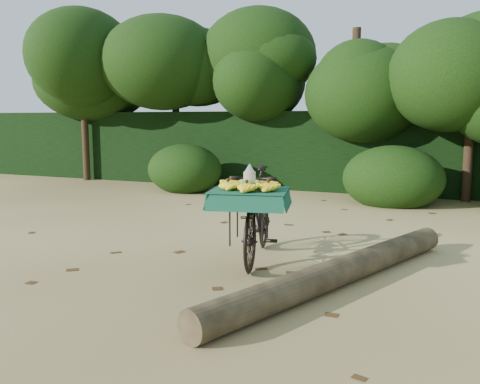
% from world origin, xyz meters
% --- Properties ---
extents(ground, '(80.00, 80.00, 0.00)m').
position_xyz_m(ground, '(0.00, 0.00, 0.00)').
color(ground, tan).
rests_on(ground, ground).
extents(vendor_bicycle, '(1.03, 1.91, 1.09)m').
position_xyz_m(vendor_bicycle, '(0.52, -0.31, 0.56)').
color(vendor_bicycle, black).
rests_on(vendor_bicycle, ground).
extents(fallen_log, '(1.68, 3.69, 0.28)m').
position_xyz_m(fallen_log, '(1.60, -0.80, 0.14)').
color(fallen_log, brown).
rests_on(fallen_log, ground).
extents(hedge_backdrop, '(26.00, 1.80, 1.80)m').
position_xyz_m(hedge_backdrop, '(0.00, 6.30, 0.90)').
color(hedge_backdrop, black).
rests_on(hedge_backdrop, ground).
extents(tree_row, '(14.50, 2.00, 4.00)m').
position_xyz_m(tree_row, '(-0.65, 5.50, 2.00)').
color(tree_row, black).
rests_on(tree_row, ground).
extents(bush_clumps, '(8.80, 1.70, 0.90)m').
position_xyz_m(bush_clumps, '(0.50, 4.30, 0.45)').
color(bush_clumps, black).
rests_on(bush_clumps, ground).
extents(leaf_litter, '(7.00, 7.30, 0.01)m').
position_xyz_m(leaf_litter, '(0.00, 0.65, 0.01)').
color(leaf_litter, '#452C12').
rests_on(leaf_litter, ground).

